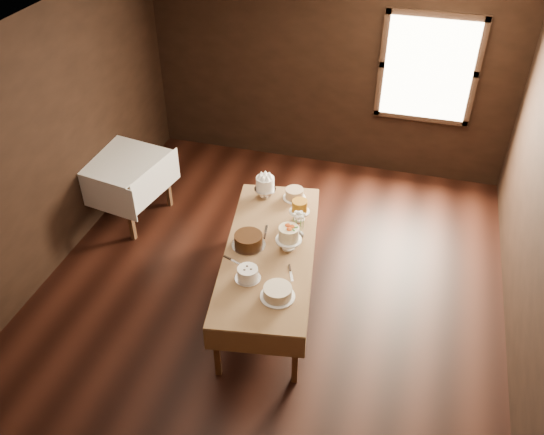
{
  "coord_description": "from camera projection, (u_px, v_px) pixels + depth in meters",
  "views": [
    {
      "loc": [
        1.28,
        -4.32,
        4.47
      ],
      "look_at": [
        0.0,
        0.2,
        0.95
      ],
      "focal_mm": 37.79,
      "sensor_mm": 36.0,
      "label": 1
    }
  ],
  "objects": [
    {
      "name": "cake_meringue",
      "position": [
        265.0,
        188.0,
        6.52
      ],
      "size": [
        0.3,
        0.3,
        0.27
      ],
      "color": "silver",
      "rests_on": "display_table"
    },
    {
      "name": "cake_swirl",
      "position": [
        248.0,
        274.0,
        5.45
      ],
      "size": [
        0.25,
        0.25,
        0.13
      ],
      "color": "silver",
      "rests_on": "display_table"
    },
    {
      "name": "cake_caramel",
      "position": [
        299.0,
        211.0,
        6.18
      ],
      "size": [
        0.22,
        0.22,
        0.26
      ],
      "color": "white",
      "rests_on": "display_table"
    },
    {
      "name": "cake_server_b",
      "position": [
        291.0,
        276.0,
        5.51
      ],
      "size": [
        0.11,
        0.23,
        0.01
      ],
      "primitive_type": "cube",
      "rotation": [
        0.0,
        0.0,
        -1.2
      ],
      "color": "silver",
      "rests_on": "display_table"
    },
    {
      "name": "side_table",
      "position": [
        119.0,
        166.0,
        7.09
      ],
      "size": [
        1.13,
        1.13,
        0.83
      ],
      "rotation": [
        0.0,
        0.0,
        -0.17
      ],
      "color": "#452814",
      "rests_on": "ground"
    },
    {
      "name": "cake_server_d",
      "position": [
        293.0,
        235.0,
        6.03
      ],
      "size": [
        0.1,
        0.24,
        0.01
      ],
      "primitive_type": "cube",
      "rotation": [
        0.0,
        0.0,
        1.25
      ],
      "color": "silver",
      "rests_on": "display_table"
    },
    {
      "name": "ceiling",
      "position": [
        265.0,
        48.0,
        4.6
      ],
      "size": [
        5.0,
        6.0,
        0.01
      ],
      "primitive_type": "cube",
      "color": "beige",
      "rests_on": "wall_back"
    },
    {
      "name": "cake_server_c",
      "position": [
        266.0,
        229.0,
        6.1
      ],
      "size": [
        0.07,
        0.24,
        0.01
      ],
      "primitive_type": "cube",
      "rotation": [
        0.0,
        0.0,
        1.74
      ],
      "color": "silver",
      "rests_on": "display_table"
    },
    {
      "name": "wall_left",
      "position": [
        37.0,
        155.0,
        5.99
      ],
      "size": [
        0.02,
        6.0,
        2.8
      ],
      "primitive_type": "cube",
      "color": "black",
      "rests_on": "ground"
    },
    {
      "name": "wall_back",
      "position": [
        328.0,
        72.0,
        7.75
      ],
      "size": [
        5.0,
        0.02,
        2.8
      ],
      "primitive_type": "cube",
      "color": "black",
      "rests_on": "ground"
    },
    {
      "name": "flower_vase",
      "position": [
        298.0,
        234.0,
        5.94
      ],
      "size": [
        0.17,
        0.17,
        0.13
      ],
      "primitive_type": "imported",
      "rotation": [
        0.0,
        0.0,
        4.17
      ],
      "color": "#2D2823",
      "rests_on": "display_table"
    },
    {
      "name": "window",
      "position": [
        428.0,
        70.0,
        7.3
      ],
      "size": [
        1.1,
        0.05,
        1.3
      ],
      "primitive_type": "cube",
      "color": "#FFEABF",
      "rests_on": "wall_back"
    },
    {
      "name": "cake_speckled",
      "position": [
        294.0,
        194.0,
        6.53
      ],
      "size": [
        0.27,
        0.27,
        0.12
      ],
      "color": "white",
      "rests_on": "display_table"
    },
    {
      "name": "display_table",
      "position": [
        269.0,
        252.0,
        5.88
      ],
      "size": [
        1.25,
        2.4,
        0.71
      ],
      "rotation": [
        0.0,
        0.0,
        0.16
      ],
      "color": "#452814",
      "rests_on": "ground"
    },
    {
      "name": "cake_server_e",
      "position": [
        237.0,
        262.0,
        5.67
      ],
      "size": [
        0.23,
        0.11,
        0.01
      ],
      "primitive_type": "cube",
      "rotation": [
        0.0,
        0.0,
        -0.35
      ],
      "color": "silver",
      "rests_on": "display_table"
    },
    {
      "name": "flower_bouquet",
      "position": [
        299.0,
        220.0,
        5.83
      ],
      "size": [
        0.14,
        0.14,
        0.2
      ],
      "primitive_type": null,
      "color": "white",
      "rests_on": "flower_vase"
    },
    {
      "name": "cake_cream",
      "position": [
        278.0,
        293.0,
        5.26
      ],
      "size": [
        0.33,
        0.33,
        0.11
      ],
      "color": "white",
      "rests_on": "display_table"
    },
    {
      "name": "cake_chocolate",
      "position": [
        248.0,
        241.0,
        5.85
      ],
      "size": [
        0.35,
        0.35,
        0.14
      ],
      "color": "silver",
      "rests_on": "display_table"
    },
    {
      "name": "cake_flowers",
      "position": [
        289.0,
        239.0,
        5.78
      ],
      "size": [
        0.27,
        0.27,
        0.27
      ],
      "color": "white",
      "rests_on": "display_table"
    },
    {
      "name": "floor",
      "position": [
        267.0,
        297.0,
        6.28
      ],
      "size": [
        5.0,
        6.0,
        0.01
      ],
      "primitive_type": "cube",
      "color": "black",
      "rests_on": "ground"
    }
  ]
}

